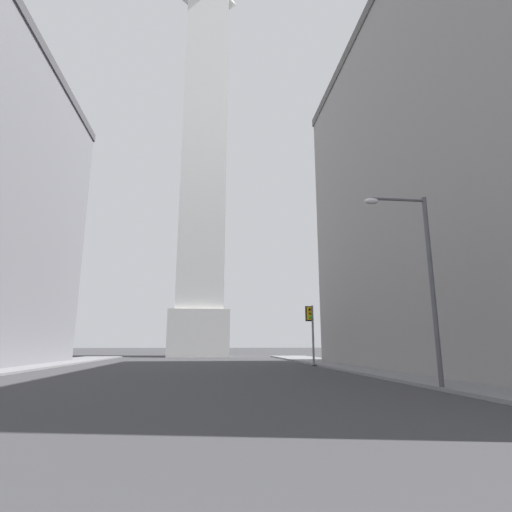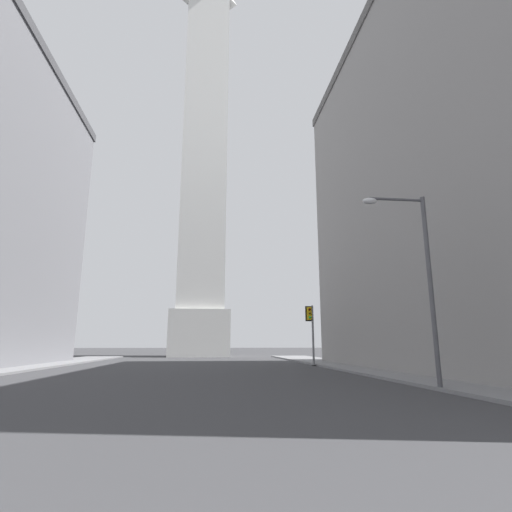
% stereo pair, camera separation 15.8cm
% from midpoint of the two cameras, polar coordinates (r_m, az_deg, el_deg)
% --- Properties ---
extents(sidewalk_right, '(5.00, 74.02, 0.15)m').
position_cam_midpoint_polar(sidewalk_right, '(25.84, 20.93, -15.59)').
color(sidewalk_right, slate).
rests_on(sidewalk_right, ground_plane).
extents(obelisk, '(8.89, 8.89, 71.41)m').
position_cam_midpoint_polar(obelisk, '(70.31, -7.41, 14.94)').
color(obelisk, silver).
rests_on(obelisk, ground_plane).
extents(traffic_light_mid_right, '(0.79, 0.51, 5.14)m').
position_cam_midpoint_polar(traffic_light_mid_right, '(35.48, 7.75, -9.83)').
color(traffic_light_mid_right, slate).
rests_on(traffic_light_mid_right, ground_plane).
extents(street_lamp, '(2.86, 0.36, 8.21)m').
position_cam_midpoint_polar(street_lamp, '(18.39, 22.25, -1.52)').
color(street_lamp, '#4C4C51').
rests_on(street_lamp, ground_plane).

